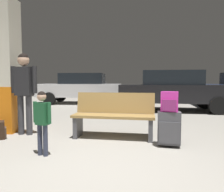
{
  "coord_description": "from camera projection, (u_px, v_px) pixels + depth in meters",
  "views": [
    {
      "loc": [
        0.31,
        -2.56,
        1.12
      ],
      "look_at": [
        0.15,
        1.3,
        0.85
      ],
      "focal_mm": 34.16,
      "sensor_mm": 36.0,
      "label": 1
    }
  ],
  "objects": [
    {
      "name": "ground_plane",
      "position": [
        111.0,
        119.0,
        6.63
      ],
      "size": [
        18.0,
        18.0,
        0.1
      ],
      "primitive_type": "cube",
      "color": "gray"
    },
    {
      "name": "structural_pillar",
      "position": [
        4.0,
        66.0,
        4.67
      ],
      "size": [
        0.57,
        0.57,
        2.91
      ],
      "color": "orange",
      "rests_on": "ground_plane"
    },
    {
      "name": "bench",
      "position": [
        114.0,
        115.0,
        4.22
      ],
      "size": [
        1.65,
        0.73,
        0.89
      ],
      "color": "#9E7A42",
      "rests_on": "ground_plane"
    },
    {
      "name": "suitcase",
      "position": [
        169.0,
        128.0,
        3.62
      ],
      "size": [
        0.41,
        0.29,
        0.6
      ],
      "color": "#4C4C51",
      "rests_on": "ground_plane"
    },
    {
      "name": "backpack_bright",
      "position": [
        169.0,
        102.0,
        3.59
      ],
      "size": [
        0.31,
        0.25,
        0.34
      ],
      "color": "#D833A5",
      "rests_on": "suitcase"
    },
    {
      "name": "child",
      "position": [
        42.0,
        116.0,
        3.17
      ],
      "size": [
        0.31,
        0.24,
        0.97
      ],
      "color": "#33384C",
      "rests_on": "ground_plane"
    },
    {
      "name": "adult",
      "position": [
        24.0,
        85.0,
        4.41
      ],
      "size": [
        0.57,
        0.25,
        1.69
      ],
      "color": "#38383D",
      "rests_on": "ground_plane"
    },
    {
      "name": "backpack_dark_floor",
      "position": [
        0.0,
        130.0,
        4.15
      ],
      "size": [
        0.29,
        0.32,
        0.34
      ],
      "color": "black",
      "rests_on": "ground_plane"
    },
    {
      "name": "parked_car_far",
      "position": [
        81.0,
        88.0,
        10.75
      ],
      "size": [
        4.16,
        1.92,
        1.51
      ],
      "color": "silver",
      "rests_on": "ground_plane"
    },
    {
      "name": "parked_car_near",
      "position": [
        174.0,
        90.0,
        8.06
      ],
      "size": [
        4.25,
        2.11,
        1.51
      ],
      "color": "black",
      "rests_on": "ground_plane"
    }
  ]
}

